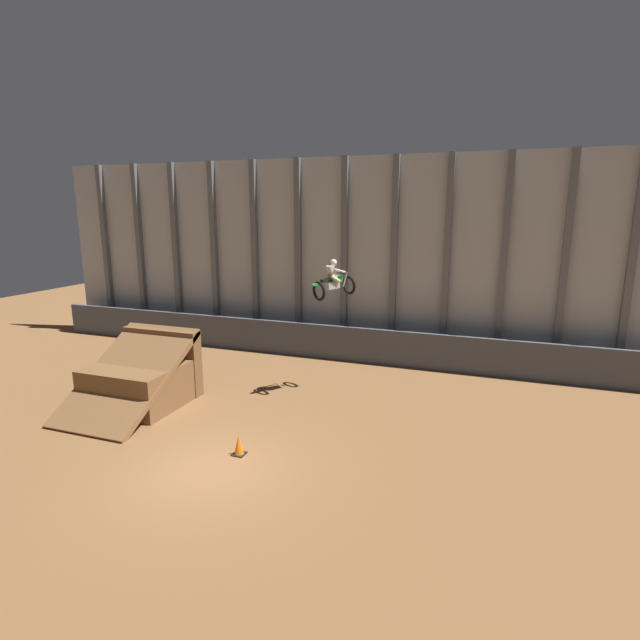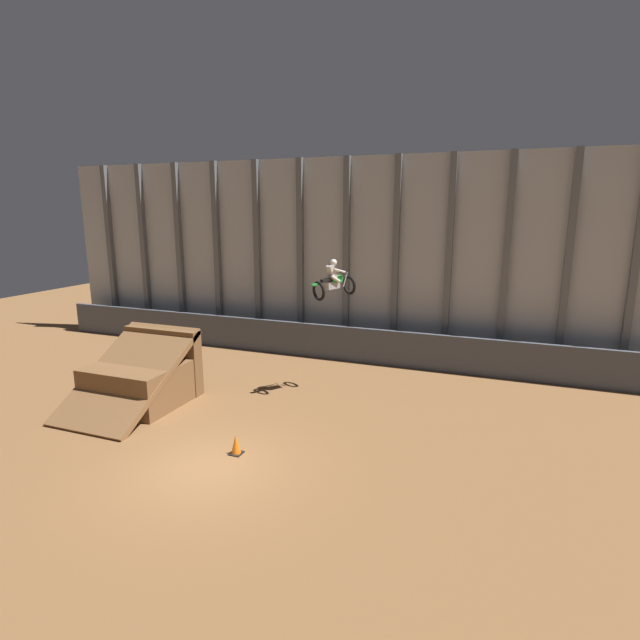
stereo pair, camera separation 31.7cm
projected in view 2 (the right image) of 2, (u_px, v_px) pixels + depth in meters
name	position (u px, v px, depth m)	size (l,w,h in m)	color
ground_plane	(207.00, 468.00, 13.47)	(60.00, 60.00, 0.00)	brown
arena_back_wall	(347.00, 258.00, 23.45)	(32.00, 0.40, 9.20)	#ADB2B7
lower_barrier	(337.00, 343.00, 23.06)	(31.36, 0.20, 1.61)	#474C56
dirt_ramp	(144.00, 377.00, 18.07)	(3.15, 4.45, 2.64)	brown
rider_bike_solo	(334.00, 282.00, 18.31)	(1.48, 1.71, 1.49)	black
traffic_cone_near_ramp	(236.00, 445.00, 14.23)	(0.36, 0.36, 0.58)	black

